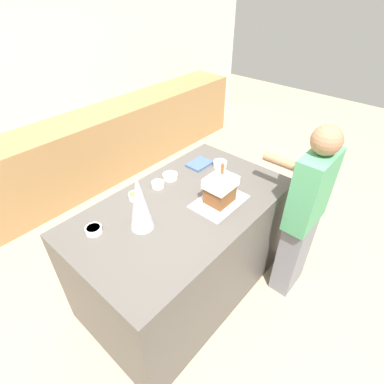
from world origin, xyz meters
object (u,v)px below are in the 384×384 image
Objects in this scene: candy_bowl_center_rear at (170,176)px; candy_bowl_front_corner at (158,184)px; baking_tray at (219,201)px; decorative_tree at (139,202)px; candy_bowl_far_left at (94,230)px; candy_bowl_beside_tree at (220,164)px; gingerbread_house at (220,189)px; cookbook at (199,164)px; person at (303,216)px; candy_bowl_far_right at (135,196)px.

candy_bowl_front_corner is at bearing -175.30° from candy_bowl_center_rear.
candy_bowl_front_corner is at bearing 109.17° from baking_tray.
candy_bowl_far_left is (-0.25, 0.20, -0.19)m from decorative_tree.
candy_bowl_front_corner is at bearing 161.89° from candy_bowl_beside_tree.
candy_bowl_front_corner is at bearing 109.21° from gingerbread_house.
cookbook is (-0.10, 0.15, -0.02)m from candy_bowl_beside_tree.
decorative_tree is 0.91m from cookbook.
baking_tray is at bearing -123.94° from cookbook.
person reaches higher than candy_bowl_far_left.
baking_tray is 4.39× the size of candy_bowl_far_right.
candy_bowl_far_right is 0.06× the size of person.
candy_bowl_far_left is at bearing 151.97° from gingerbread_house.
person reaches higher than baking_tray.
cookbook is at bearing 14.61° from decorative_tree.
baking_tray is 0.64m from candy_bowl_far_right.
candy_bowl_center_rear is 1.31× the size of candy_bowl_far_right.
candy_bowl_beside_tree reaches higher than cookbook.
person is (0.84, -1.00, -0.17)m from candy_bowl_far_right.
gingerbread_house is 0.69× the size of decorative_tree.
candy_bowl_beside_tree is at bearing -14.34° from candy_bowl_far_right.
cookbook is (0.86, 0.23, -0.20)m from decorative_tree.
gingerbread_house is 0.65m from candy_bowl_far_right.
person reaches higher than gingerbread_house.
person is (0.46, -1.00, -0.17)m from candy_bowl_center_rear.
baking_tray is 0.50m from candy_bowl_beside_tree.
person reaches higher than candy_bowl_beside_tree.
candy_bowl_front_corner is 0.64m from candy_bowl_far_left.
decorative_tree reaches higher than candy_bowl_far_left.
candy_bowl_far_right is (-0.39, 0.50, -0.09)m from gingerbread_house.
decorative_tree is (-0.56, 0.23, 0.09)m from gingerbread_house.
candy_bowl_center_rear is at bearing 4.70° from candy_bowl_front_corner.
candy_bowl_far_left is (-0.64, -0.06, -0.00)m from candy_bowl_front_corner.
baking_tray is 0.69m from person.
decorative_tree is 4.42× the size of candy_bowl_far_right.
gingerbread_house is at bearing -70.79° from candy_bowl_front_corner.
decorative_tree is 0.37m from candy_bowl_far_right.
decorative_tree is at bearing 157.67° from gingerbread_house.
gingerbread_house is at bearing 131.92° from person.
gingerbread_house is 2.33× the size of candy_bowl_center_rear.
person is (0.62, -0.99, -0.17)m from candy_bowl_front_corner.
cookbook is (1.11, 0.02, -0.01)m from candy_bowl_far_left.
candy_bowl_beside_tree is (0.40, 0.30, -0.09)m from gingerbread_house.
candy_bowl_front_corner is (-0.17, 0.49, -0.09)m from gingerbread_house.
candy_bowl_front_corner is 1.07× the size of candy_bowl_far_right.
candy_bowl_far_left is 0.42m from candy_bowl_far_right.
decorative_tree is at bearing -38.86° from candy_bowl_far_left.
gingerbread_house is at bearing -52.03° from candy_bowl_far_right.
cookbook is 0.97m from person.
candy_bowl_far_left is at bearing 141.14° from decorative_tree.
decorative_tree is at bearing -153.38° from candy_bowl_center_rear.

